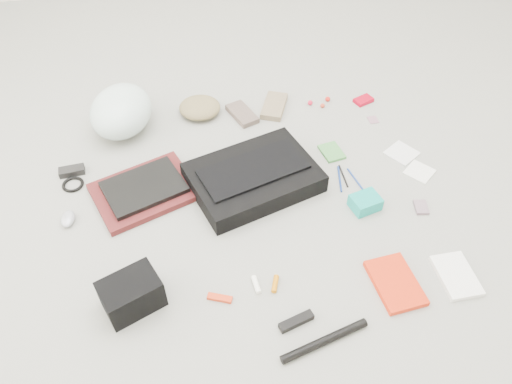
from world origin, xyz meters
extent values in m
plane|color=gray|center=(0.00, 0.00, 0.00)|extent=(4.00, 4.00, 0.00)
cube|color=black|center=(0.01, 0.09, 0.04)|extent=(0.58, 0.48, 0.08)
cube|color=black|center=(0.01, 0.09, 0.09)|extent=(0.46, 0.31, 0.01)
cube|color=#541819|center=(-0.44, 0.13, 0.01)|extent=(0.47, 0.41, 0.03)
cube|color=black|center=(-0.44, 0.13, 0.04)|extent=(0.36, 0.31, 0.02)
ellipsoid|color=white|center=(-0.51, 0.56, 0.10)|extent=(0.36, 0.40, 0.20)
ellipsoid|color=olive|center=(-0.15, 0.61, 0.03)|extent=(0.24, 0.23, 0.07)
cube|color=brown|center=(0.04, 0.55, 0.01)|extent=(0.14, 0.20, 0.03)
cube|color=#837054|center=(0.20, 0.58, 0.01)|extent=(0.17, 0.22, 0.03)
cube|color=black|center=(-0.73, 0.31, 0.01)|extent=(0.11, 0.06, 0.03)
torus|color=black|center=(-0.73, 0.23, 0.01)|extent=(0.10, 0.10, 0.01)
ellipsoid|color=#9D9FAB|center=(-0.73, 0.03, 0.02)|extent=(0.06, 0.09, 0.03)
cube|color=black|center=(-0.49, -0.38, 0.06)|extent=(0.23, 0.19, 0.12)
cube|color=red|center=(-0.21, -0.42, 0.01)|extent=(0.09, 0.06, 0.01)
cylinder|color=white|center=(-0.08, -0.39, 0.01)|extent=(0.02, 0.07, 0.02)
cylinder|color=#C46E08|center=(-0.01, -0.40, 0.01)|extent=(0.04, 0.07, 0.02)
cube|color=black|center=(0.02, -0.56, 0.01)|extent=(0.12, 0.06, 0.02)
cylinder|color=black|center=(0.09, -0.64, 0.01)|extent=(0.30, 0.10, 0.03)
cube|color=red|center=(0.40, -0.48, 0.01)|extent=(0.16, 0.23, 0.02)
cube|color=white|center=(0.62, -0.50, 0.01)|extent=(0.12, 0.18, 0.02)
cube|color=#3F813C|center=(0.38, 0.21, 0.01)|extent=(0.10, 0.13, 0.01)
cylinder|color=navy|center=(0.37, 0.05, 0.00)|extent=(0.04, 0.15, 0.01)
cylinder|color=black|center=(0.39, 0.06, 0.00)|extent=(0.01, 0.13, 0.01)
cylinder|color=navy|center=(0.43, 0.04, 0.00)|extent=(0.03, 0.13, 0.01)
cube|color=#0FA194|center=(0.42, -0.12, 0.03)|extent=(0.13, 0.11, 0.06)
cube|color=gray|center=(0.63, -0.17, 0.01)|extent=(0.06, 0.08, 0.01)
cube|color=silver|center=(0.69, 0.15, 0.00)|extent=(0.16, 0.16, 0.01)
cube|color=white|center=(0.71, 0.02, 0.00)|extent=(0.15, 0.15, 0.01)
sphere|color=red|center=(0.38, 0.57, 0.01)|extent=(0.03, 0.03, 0.02)
sphere|color=#C03A22|center=(0.44, 0.54, 0.01)|extent=(0.03, 0.03, 0.02)
sphere|color=red|center=(0.48, 0.58, 0.01)|extent=(0.03, 0.03, 0.02)
cube|color=#AD031B|center=(0.65, 0.54, 0.01)|extent=(0.10, 0.09, 0.02)
cube|color=#9E6C81|center=(0.64, 0.40, 0.00)|extent=(0.04, 0.05, 0.00)
camera|label=1|loc=(-0.26, -1.32, 1.49)|focal=35.00mm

